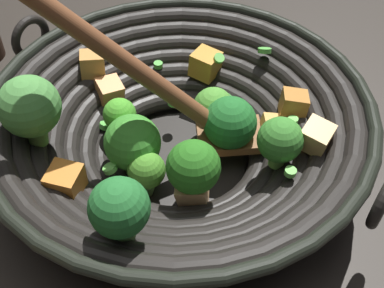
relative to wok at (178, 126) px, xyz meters
name	(u,v)px	position (x,y,z in m)	size (l,w,h in m)	color
ground_plane	(180,164)	(0.00, 0.00, -0.06)	(4.00, 4.00, 0.00)	#28231E
wok	(178,126)	(0.00, 0.00, 0.00)	(0.43, 0.40, 0.28)	black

